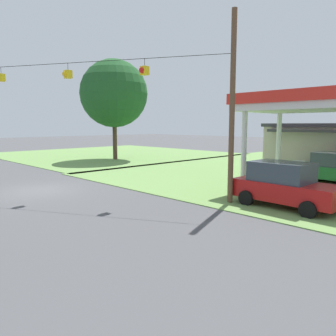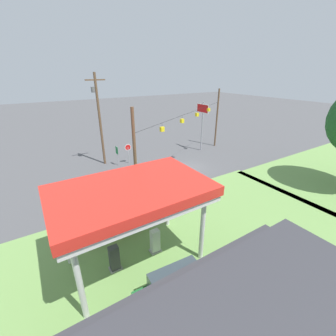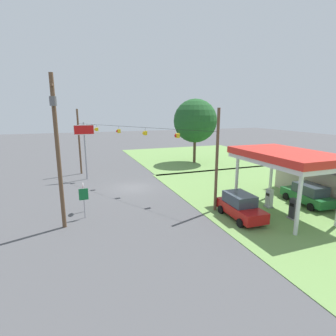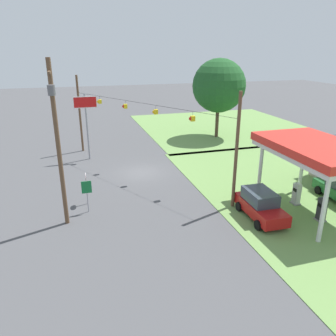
% 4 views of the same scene
% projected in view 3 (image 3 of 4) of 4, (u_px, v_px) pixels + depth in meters
% --- Properties ---
extents(ground_plane, '(160.00, 160.00, 0.00)m').
position_uv_depth(ground_plane, '(133.00, 188.00, 28.62)').
color(ground_plane, '#4C4C4F').
extents(grass_verge_opposite_corner, '(24.00, 24.00, 0.04)m').
position_uv_depth(grass_verge_opposite_corner, '(198.00, 156.00, 48.70)').
color(grass_verge_opposite_corner, '#6B934C').
rests_on(grass_verge_opposite_corner, ground).
extents(gas_station_canopy, '(8.35, 5.27, 5.15)m').
position_uv_depth(gas_station_canopy, '(285.00, 158.00, 20.61)').
color(gas_station_canopy, silver).
rests_on(gas_station_canopy, ground).
extents(fuel_pump_near, '(0.71, 0.56, 1.67)m').
position_uv_depth(fuel_pump_near, '(269.00, 199.00, 22.65)').
color(fuel_pump_near, gray).
rests_on(fuel_pump_near, ground).
extents(fuel_pump_far, '(0.71, 0.56, 1.67)m').
position_uv_depth(fuel_pump_far, '(293.00, 209.00, 20.20)').
color(fuel_pump_far, gray).
rests_on(fuel_pump_far, ground).
extents(car_at_pumps_front, '(4.51, 2.22, 1.96)m').
position_uv_depth(car_at_pumps_front, '(240.00, 206.00, 20.34)').
color(car_at_pumps_front, '#AD1414').
rests_on(car_at_pumps_front, ground).
extents(car_at_pumps_rear, '(4.84, 2.35, 1.91)m').
position_uv_depth(car_at_pumps_rear, '(308.00, 194.00, 23.35)').
color(car_at_pumps_rear, '#1E602D').
rests_on(car_at_pumps_rear, ground).
extents(stop_sign_roadside, '(0.80, 0.08, 2.50)m').
position_uv_depth(stop_sign_roadside, '(83.00, 191.00, 21.52)').
color(stop_sign_roadside, '#99999E').
rests_on(stop_sign_roadside, ground).
extents(stop_sign_overhead, '(0.22, 2.33, 6.92)m').
position_uv_depth(stop_sign_overhead, '(85.00, 139.00, 31.17)').
color(stop_sign_overhead, gray).
rests_on(stop_sign_overhead, ground).
extents(route_sign, '(0.10, 0.70, 2.40)m').
position_uv_depth(route_sign, '(84.00, 197.00, 20.23)').
color(route_sign, gray).
rests_on(route_sign, ground).
extents(utility_pole_main, '(2.20, 0.44, 10.66)m').
position_uv_depth(utility_pole_main, '(57.00, 146.00, 17.69)').
color(utility_pole_main, brown).
rests_on(utility_pole_main, ground).
extents(signal_span_gantry, '(18.07, 10.24, 8.48)m').
position_uv_depth(signal_span_gantry, '(132.00, 146.00, 27.62)').
color(signal_span_gantry, brown).
rests_on(signal_span_gantry, ground).
extents(tree_west_verge, '(6.79, 6.79, 10.08)m').
position_uv_depth(tree_west_verge, '(195.00, 121.00, 40.99)').
color(tree_west_verge, '#4C3828').
rests_on(tree_west_verge, ground).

